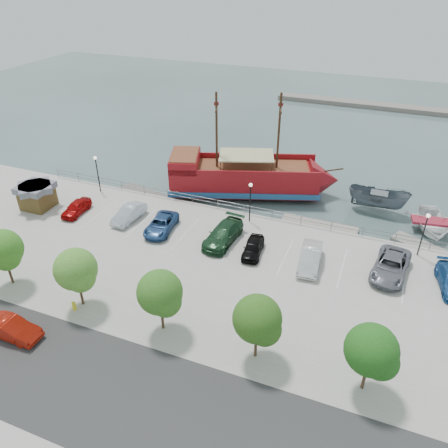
% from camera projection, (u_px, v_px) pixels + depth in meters
% --- Properties ---
extents(ground, '(160.00, 160.00, 0.00)m').
position_uv_depth(ground, '(226.00, 265.00, 39.76)').
color(ground, '#394948').
extents(street, '(100.00, 8.00, 0.04)m').
position_uv_depth(street, '(131.00, 399.00, 26.57)').
color(street, '#333333').
rests_on(street, land_slab).
extents(sidewalk, '(100.00, 4.00, 0.05)m').
position_uv_depth(sidewalk, '(176.00, 332.00, 31.31)').
color(sidewalk, gray).
rests_on(sidewalk, land_slab).
extents(seawall_railing, '(50.00, 0.06, 1.00)m').
position_uv_depth(seawall_railing, '(254.00, 211.00, 45.14)').
color(seawall_railing, '#5C5E61').
rests_on(seawall_railing, land_slab).
extents(far_shore, '(40.00, 3.00, 0.80)m').
position_uv_depth(far_shore, '(386.00, 107.00, 79.97)').
color(far_shore, slate).
rests_on(far_shore, ground).
extents(pirate_ship, '(20.05, 11.29, 12.44)m').
position_uv_depth(pirate_ship, '(256.00, 178.00, 50.48)').
color(pirate_ship, maroon).
rests_on(pirate_ship, ground).
extents(patrol_boat, '(6.58, 2.73, 2.51)m').
position_uv_depth(patrol_boat, '(378.00, 201.00, 47.51)').
color(patrol_boat, slate).
rests_on(patrol_boat, ground).
extents(speedboat, '(5.67, 7.24, 1.37)m').
position_uv_depth(speedboat, '(432.00, 225.00, 44.38)').
color(speedboat, white).
rests_on(speedboat, ground).
extents(dock_west, '(6.53, 3.31, 0.36)m').
position_uv_depth(dock_west, '(144.00, 193.00, 51.34)').
color(dock_west, '#68625E').
rests_on(dock_west, ground).
extents(dock_mid, '(7.81, 2.33, 0.44)m').
position_uv_depth(dock_mid, '(319.00, 227.00, 44.86)').
color(dock_mid, gray).
rests_on(dock_mid, ground).
extents(dock_east, '(6.59, 4.35, 0.37)m').
position_uv_depth(dock_east, '(426.00, 248.00, 41.67)').
color(dock_east, gray).
rests_on(dock_east, ground).
extents(shed, '(3.28, 3.28, 2.64)m').
position_uv_depth(shed, '(37.00, 195.00, 46.15)').
color(shed, brown).
rests_on(shed, land_slab).
extents(street_sedan, '(4.45, 1.58, 1.46)m').
position_uv_depth(street_sedan, '(11.00, 328.00, 30.62)').
color(street_sedan, '#A01709').
rests_on(street_sedan, street).
extents(fire_hydrant, '(0.29, 0.29, 0.83)m').
position_uv_depth(fire_hydrant, '(74.00, 306.00, 33.00)').
color(fire_hydrant, yellow).
rests_on(fire_hydrant, sidewalk).
extents(lamp_post_left, '(0.36, 0.36, 4.28)m').
position_uv_depth(lamp_post_left, '(97.00, 168.00, 48.47)').
color(lamp_post_left, black).
rests_on(lamp_post_left, land_slab).
extents(lamp_post_mid, '(0.36, 0.36, 4.28)m').
position_uv_depth(lamp_post_mid, '(250.00, 195.00, 42.84)').
color(lamp_post_mid, black).
rests_on(lamp_post_mid, land_slab).
extents(lamp_post_right, '(0.36, 0.36, 4.28)m').
position_uv_depth(lamp_post_right, '(425.00, 227.00, 37.84)').
color(lamp_post_right, black).
rests_on(lamp_post_right, land_slab).
extents(tree_b, '(3.30, 3.20, 5.00)m').
position_uv_depth(tree_b, '(3.00, 251.00, 34.17)').
color(tree_b, '#473321').
rests_on(tree_b, sidewalk).
extents(tree_c, '(3.30, 3.20, 5.00)m').
position_uv_depth(tree_c, '(77.00, 271.00, 31.99)').
color(tree_c, '#473321').
rests_on(tree_c, sidewalk).
extents(tree_d, '(3.30, 3.20, 5.00)m').
position_uv_depth(tree_d, '(161.00, 294.00, 29.80)').
color(tree_d, '#473321').
rests_on(tree_d, sidewalk).
extents(tree_e, '(3.30, 3.20, 5.00)m').
position_uv_depth(tree_e, '(259.00, 321.00, 27.61)').
color(tree_e, '#473321').
rests_on(tree_e, sidewalk).
extents(tree_f, '(3.30, 3.20, 5.00)m').
position_uv_depth(tree_f, '(373.00, 353.00, 25.42)').
color(tree_f, '#473321').
rests_on(tree_f, sidewalk).
extents(parked_car_a, '(1.81, 4.03, 1.35)m').
position_uv_depth(parked_car_a, '(76.00, 208.00, 45.39)').
color(parked_car_a, '#A40707').
rests_on(parked_car_a, land_slab).
extents(parked_car_b, '(1.88, 4.51, 1.45)m').
position_uv_depth(parked_car_b, '(129.00, 214.00, 44.22)').
color(parked_car_b, silver).
rests_on(parked_car_b, land_slab).
extents(parked_car_c, '(2.82, 5.14, 1.36)m').
position_uv_depth(parked_car_c, '(161.00, 225.00, 42.51)').
color(parked_car_c, navy).
rests_on(parked_car_c, land_slab).
extents(parked_car_d, '(2.73, 5.82, 1.64)m').
position_uv_depth(parked_car_d, '(223.00, 234.00, 40.79)').
color(parked_car_d, '#193D22').
rests_on(parked_car_d, land_slab).
extents(parked_car_e, '(1.99, 4.08, 1.34)m').
position_uv_depth(parked_car_e, '(253.00, 247.00, 39.19)').
color(parked_car_e, black).
rests_on(parked_car_e, land_slab).
extents(parked_car_f, '(2.11, 5.02, 1.61)m').
position_uv_depth(parked_car_f, '(310.00, 257.00, 37.66)').
color(parked_car_f, silver).
rests_on(parked_car_f, land_slab).
extents(parked_car_g, '(3.37, 6.06, 1.60)m').
position_uv_depth(parked_car_g, '(391.00, 266.00, 36.62)').
color(parked_car_g, slate).
rests_on(parked_car_g, land_slab).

